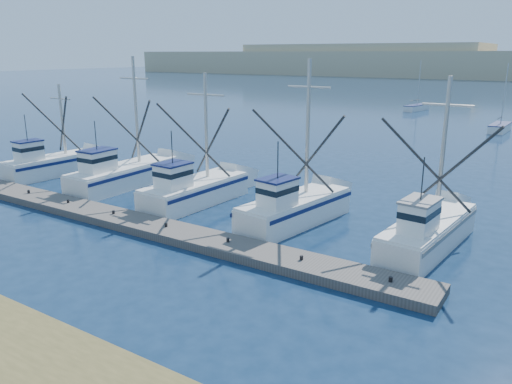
% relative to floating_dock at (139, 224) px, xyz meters
% --- Properties ---
extents(ground, '(500.00, 500.00, 0.00)m').
position_rel_floating_dock_xyz_m(ground, '(6.24, -5.39, -0.21)').
color(ground, '#0D233D').
rests_on(ground, ground).
extents(floating_dock, '(32.15, 2.18, 0.43)m').
position_rel_floating_dock_xyz_m(floating_dock, '(0.00, 0.00, 0.00)').
color(floating_dock, '#57524E').
rests_on(floating_dock, ground).
extents(trawler_fleet, '(31.22, 8.93, 9.01)m').
position_rel_floating_dock_xyz_m(trawler_fleet, '(-0.29, 5.09, 0.73)').
color(trawler_fleet, white).
rests_on(trawler_fleet, ground).
extents(sailboat_near, '(1.99, 5.64, 8.10)m').
position_rel_floating_dock_xyz_m(sailboat_near, '(11.52, 48.52, 0.28)').
color(sailboat_near, white).
rests_on(sailboat_near, ground).
extents(sailboat_far, '(2.68, 6.34, 8.10)m').
position_rel_floating_dock_xyz_m(sailboat_far, '(-3.46, 66.32, 0.28)').
color(sailboat_far, white).
rests_on(sailboat_far, ground).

